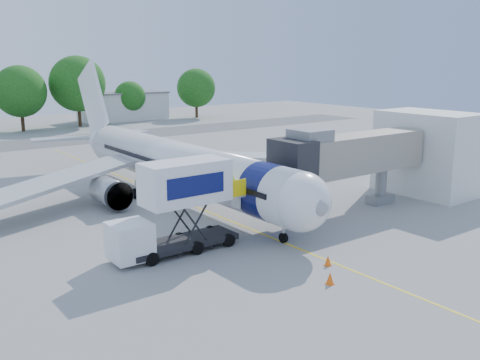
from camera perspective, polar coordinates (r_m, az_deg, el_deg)
ground at (r=41.40m, az=-4.07°, el=-3.16°), size 160.00×160.00×0.00m
guidance_line at (r=41.40m, az=-4.07°, el=-3.15°), size 0.15×70.00×0.01m
taxiway_strip at (r=79.37m, az=-20.72°, el=3.71°), size 120.00×10.00×0.01m
aircraft at (r=44.16m, az=-7.02°, el=1.71°), size 34.17×37.73×11.35m
jet_bridge at (r=40.23m, az=10.99°, el=2.52°), size 13.90×3.20×6.60m
terminal_stub at (r=48.57m, az=19.36°, el=2.75°), size 5.00×8.00×7.00m
catering_hiloader at (r=31.76m, az=-6.83°, el=-2.98°), size 8.50×2.44×5.50m
ground_tug at (r=29.02m, az=15.44°, el=-9.26°), size 3.39×2.07×1.28m
safety_cone_a at (r=30.69m, az=9.36°, el=-8.49°), size 0.38×0.38×0.61m
safety_cone_b at (r=28.30m, az=9.58°, el=-10.31°), size 0.42×0.42×0.67m
outbuilding_right at (r=105.34m, az=-12.36°, el=7.73°), size 16.40×7.40×5.30m
tree_d at (r=92.90m, az=-22.41°, el=8.73°), size 8.22×8.22×10.49m
tree_e at (r=96.40m, az=-16.95°, el=9.80°), size 9.43×9.43×12.02m
tree_f at (r=103.58m, az=-11.66°, el=8.69°), size 5.80×5.80×7.39m
tree_g at (r=107.12m, az=-4.70°, el=9.76°), size 7.56×7.56×9.64m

